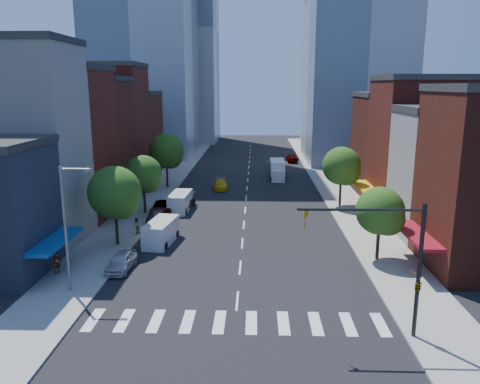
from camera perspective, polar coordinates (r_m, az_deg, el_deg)
The scene contains 32 objects.
ground at distance 32.99m, azimuth -0.34°, elevation -13.12°, with size 220.00×220.00×0.00m, color black.
sidewalk_left at distance 72.40m, azimuth -9.02°, elevation 1.24°, with size 5.00×120.00×0.15m, color gray.
sidewalk_right at distance 71.99m, azimuth 10.92°, elevation 1.10°, with size 5.00×120.00×0.15m, color gray.
crosswalk at distance 30.32m, azimuth -0.57°, elevation -15.60°, with size 19.00×3.00×0.01m, color silver.
bldg_left_1 at distance 47.48m, azimuth -26.05°, elevation 4.96°, with size 12.00×8.00×18.00m, color silver.
bldg_left_2 at distance 55.20m, azimuth -21.89°, elevation 5.22°, with size 12.00×9.00×16.00m, color maroon.
bldg_left_3 at distance 63.07m, azimuth -18.79°, elevation 5.85°, with size 12.00×8.00×15.00m, color #491B12.
bldg_left_4 at distance 70.95m, azimuth -16.45°, elevation 7.52°, with size 12.00×9.00×17.00m, color maroon.
bldg_left_5 at distance 80.17m, azimuth -14.26°, elevation 6.77°, with size 12.00×10.00×13.00m, color #491B12.
bldg_right_1 at distance 49.56m, azimuth 25.47°, elevation 1.78°, with size 12.00×8.00×12.00m, color silver.
bldg_right_2 at distance 57.60m, azimuth 22.11°, elevation 4.98°, with size 12.00×10.00×15.00m, color maroon.
bldg_right_3 at distance 67.12m, azimuth 19.16°, elevation 5.34°, with size 12.00×10.00×13.00m, color #491B12.
tower_far_w at distance 126.83m, azimuth -7.18°, elevation 18.89°, with size 18.00×18.00×56.00m, color #9EA5AD.
traffic_signal at distance 28.54m, azimuth 19.92°, elevation -9.09°, with size 7.24×2.24×8.00m.
streetlight at distance 34.51m, azimuth -20.30°, elevation -3.38°, with size 2.25×0.25×9.00m.
tree_left_near at distance 43.51m, azimuth -14.87°, elevation -0.31°, with size 4.80×4.80×7.30m.
tree_left_mid at distance 53.97m, azimuth -11.55°, elevation 2.00°, with size 4.20×4.20×6.65m.
tree_left_far at distance 67.38m, azimuth -8.85°, elevation 4.81°, with size 5.00×5.00×7.75m.
tree_right_near at distance 40.31m, azimuth 16.92°, elevation -2.46°, with size 4.00×4.00×6.20m.
tree_right_far at distance 57.34m, azimuth 12.43°, elevation 2.93°, with size 4.60×4.60×7.20m.
parked_car_front at distance 38.96m, azimuth -14.28°, elevation -8.21°, with size 1.69×4.19×1.43m, color #ACACB1.
parked_car_second at distance 51.32m, azimuth -10.17°, elevation -2.93°, with size 1.41×4.03×1.33m, color black.
parked_car_third at distance 54.57m, azimuth -9.44°, elevation -1.89°, with size 2.42×5.24×1.46m, color #999999.
parked_car_rear at distance 56.55m, azimuth -6.97°, elevation -1.24°, with size 2.17×5.34×1.55m, color black.
cargo_van_near at distance 44.31m, azimuth -9.64°, elevation -4.89°, with size 2.72×5.37×2.19m.
cargo_van_far at distance 55.33m, azimuth -7.32°, elevation -1.24°, with size 2.31×5.21×2.18m.
taxi at distance 66.66m, azimuth -2.39°, elevation 0.90°, with size 1.85×4.56×1.32m, color gold.
traffic_car_oncoming at distance 83.41m, azimuth 4.24°, elevation 3.29°, with size 1.37×3.94×1.30m, color black.
traffic_car_far at distance 91.05m, azimuth 6.34°, elevation 4.17°, with size 1.95×4.84×1.65m, color #999999.
box_truck at distance 74.09m, azimuth 4.59°, elevation 2.65°, with size 2.31×7.25×2.91m.
pedestrian_near at distance 39.34m, azimuth -21.42°, elevation -8.00°, with size 0.65×0.43×1.78m, color #999999.
pedestrian_far at distance 47.22m, azimuth -12.52°, elevation -4.09°, with size 0.77×0.60×1.58m, color #999999.
Camera 1 is at (1.18, -29.63, 14.45)m, focal length 35.00 mm.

